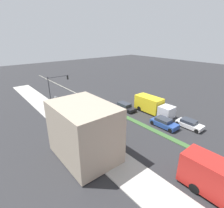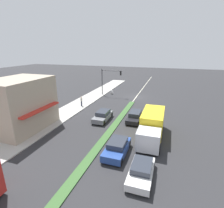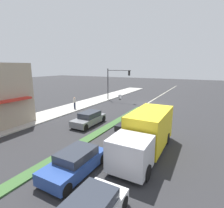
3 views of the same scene
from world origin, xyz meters
TOP-DOWN VIEW (x-y plane):
  - ground_plane at (0.00, 18.00)m, footprint 160.00×160.00m
  - sidewalk_right at (9.00, 18.50)m, footprint 4.00×73.00m
  - lane_marking_center at (0.00, 0.00)m, footprint 0.16×60.00m
  - traffic_signal_main at (6.12, 0.56)m, footprint 4.59×0.34m
  - pedestrian at (8.01, 9.44)m, footprint 0.34×0.34m
  - warning_aframe_sign at (5.81, -0.95)m, footprint 0.45×0.53m
  - delivery_truck at (-5.00, 16.94)m, footprint 2.44×7.50m
  - coupe_blue at (-2.20, 21.44)m, footprint 1.91×4.15m
  - sedan_dark at (-2.20, 12.59)m, footprint 1.75×4.51m
  - suv_grey at (2.20, 13.99)m, footprint 1.79×4.19m

SIDE VIEW (x-z plane):
  - ground_plane at x=0.00m, z-range 0.00..0.00m
  - lane_marking_center at x=0.00m, z-range 0.00..0.01m
  - sidewalk_right at x=9.00m, z-range 0.00..0.12m
  - warning_aframe_sign at x=5.81m, z-range 0.01..0.84m
  - sedan_dark at x=-2.20m, z-range -0.03..1.27m
  - suv_grey at x=2.20m, z-range -0.03..1.35m
  - coupe_blue at x=-2.20m, z-range -0.02..1.35m
  - pedestrian at x=8.01m, z-range 0.16..1.84m
  - delivery_truck at x=-5.00m, z-range 0.03..2.90m
  - traffic_signal_main at x=6.12m, z-range 1.10..6.70m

